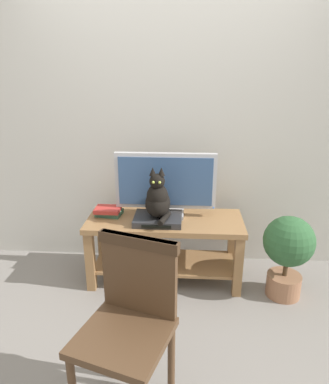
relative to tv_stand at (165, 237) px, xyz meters
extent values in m
plane|color=gray|center=(0.03, -0.62, -0.39)|extent=(12.00, 12.00, 0.00)
cube|color=beige|center=(0.03, 0.44, 1.01)|extent=(7.00, 0.12, 2.80)
cube|color=olive|center=(0.00, 0.00, 0.15)|extent=(1.28, 0.51, 0.04)
cube|color=olive|center=(-0.59, -0.21, -0.13)|extent=(0.07, 0.07, 0.51)
cube|color=olive|center=(0.59, -0.21, -0.13)|extent=(0.07, 0.07, 0.51)
cube|color=olive|center=(-0.59, 0.21, -0.13)|extent=(0.07, 0.07, 0.51)
cube|color=olive|center=(0.59, 0.21, -0.13)|extent=(0.07, 0.07, 0.51)
cube|color=olive|center=(0.00, 0.00, -0.24)|extent=(1.18, 0.43, 0.02)
cube|color=#B7B7BC|center=(0.00, 0.08, 0.18)|extent=(0.30, 0.20, 0.03)
cube|color=#B7B7BC|center=(0.00, 0.08, 0.22)|extent=(0.06, 0.04, 0.05)
cube|color=#B7B7BC|center=(0.00, 0.08, 0.48)|extent=(0.82, 0.05, 0.46)
cube|color=#385684|center=(0.00, 0.05, 0.48)|extent=(0.76, 0.01, 0.40)
sphere|color=#2672F2|center=(0.40, 0.05, 0.26)|extent=(0.01, 0.01, 0.01)
cube|color=#2D2D30|center=(-0.05, -0.06, 0.19)|extent=(0.38, 0.30, 0.05)
cube|color=black|center=(-0.05, -0.21, 0.19)|extent=(0.23, 0.01, 0.03)
ellipsoid|color=black|center=(-0.05, -0.06, 0.33)|extent=(0.20, 0.27, 0.22)
ellipsoid|color=black|center=(-0.05, -0.09, 0.40)|extent=(0.17, 0.17, 0.20)
sphere|color=black|center=(-0.05, -0.11, 0.53)|extent=(0.12, 0.12, 0.12)
cone|color=black|center=(-0.09, -0.11, 0.61)|extent=(0.05, 0.05, 0.07)
cone|color=black|center=(-0.02, -0.11, 0.61)|extent=(0.05, 0.05, 0.07)
sphere|color=#B2C64C|center=(-0.08, -0.16, 0.54)|extent=(0.02, 0.02, 0.02)
sphere|color=#B2C64C|center=(-0.03, -0.16, 0.54)|extent=(0.02, 0.02, 0.02)
cylinder|color=black|center=(0.01, -0.15, 0.24)|extent=(0.09, 0.22, 0.04)
cylinder|color=#513823|center=(-0.24, -1.07, -0.15)|extent=(0.04, 0.04, 0.48)
cylinder|color=#513823|center=(0.11, -1.18, -0.15)|extent=(0.04, 0.04, 0.48)
cube|color=#513823|center=(-0.12, -1.30, 0.11)|extent=(0.54, 0.54, 0.04)
cube|color=#513823|center=(-0.06, -1.11, 0.34)|extent=(0.40, 0.16, 0.43)
cube|color=#412C1C|center=(-0.06, -1.11, 0.53)|extent=(0.42, 0.17, 0.06)
cube|color=#38664C|center=(-0.47, 0.06, 0.19)|extent=(0.23, 0.18, 0.04)
cube|color=#B2332D|center=(-0.48, 0.04, 0.23)|extent=(0.21, 0.17, 0.03)
cylinder|color=#9E6B4C|center=(0.96, -0.18, -0.30)|extent=(0.27, 0.27, 0.18)
cylinder|color=#332319|center=(0.96, -0.18, -0.22)|extent=(0.25, 0.25, 0.02)
cylinder|color=#4C3823|center=(0.96, -0.18, -0.14)|extent=(0.04, 0.04, 0.14)
sphere|color=#2D5B33|center=(0.96, -0.18, 0.09)|extent=(0.39, 0.39, 0.39)
camera|label=1|loc=(0.17, -2.67, 1.35)|focal=33.13mm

